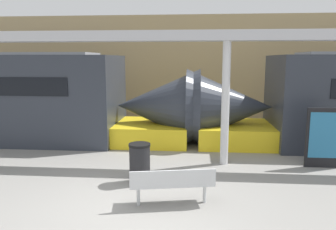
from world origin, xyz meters
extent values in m
plane|color=gray|center=(0.00, 0.00, 0.00)|extent=(60.00, 60.00, 0.00)
cube|color=tan|center=(0.00, 9.47, 2.50)|extent=(56.00, 0.20, 5.00)
cone|color=#2D333D|center=(2.41, 5.41, 1.32)|extent=(2.98, 2.63, 2.63)
cube|color=yellow|center=(2.69, 5.41, 0.35)|extent=(2.68, 2.46, 0.70)
cone|color=#2D333D|center=(-0.09, 5.41, 1.32)|extent=(2.98, 2.63, 2.63)
cube|color=yellow|center=(-0.38, 5.41, 0.35)|extent=(2.68, 2.46, 0.70)
cube|color=silver|center=(0.78, 0.23, 0.45)|extent=(1.77, 0.76, 0.04)
cube|color=silver|center=(0.81, 0.03, 0.63)|extent=(1.70, 0.36, 0.33)
cylinder|color=silver|center=(0.10, 0.10, 0.21)|extent=(0.07, 0.07, 0.43)
cylinder|color=silver|center=(1.45, 0.36, 0.21)|extent=(0.07, 0.07, 0.43)
cylinder|color=black|center=(-0.08, 1.35, 0.46)|extent=(0.50, 0.50, 0.91)
cylinder|color=black|center=(-0.08, 1.35, 0.94)|extent=(0.52, 0.52, 0.06)
cube|color=black|center=(4.76, 2.91, 0.83)|extent=(0.99, 0.06, 1.67)
cube|color=teal|center=(4.76, 2.87, 0.92)|extent=(0.84, 0.01, 1.27)
cylinder|color=silver|center=(2.07, 3.02, 1.72)|extent=(0.23, 0.23, 3.45)
cube|color=#B7B7BC|center=(2.07, 3.02, 3.59)|extent=(28.00, 0.60, 0.28)
camera|label=1|loc=(1.24, -6.13, 2.94)|focal=35.00mm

